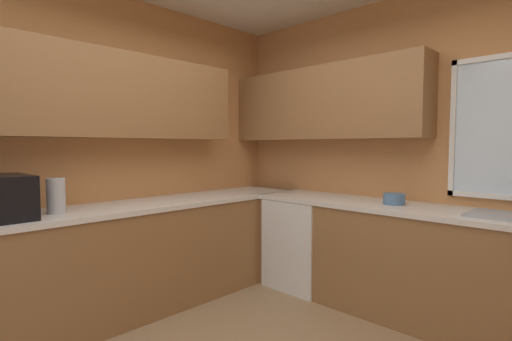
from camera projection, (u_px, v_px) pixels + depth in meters
name	position (u px, v px, depth m)	size (l,w,h in m)	color
room_shell	(270.00, 86.00, 2.57)	(3.71, 3.87, 2.76)	#C6844C
counter_run_left	(127.00, 259.00, 3.11)	(0.65, 3.48, 0.90)	olive
counter_run_back	(409.00, 262.00, 3.05)	(2.80, 0.65, 0.90)	olive
dishwasher	(304.00, 242.00, 3.75)	(0.60, 0.60, 0.86)	white
kettle	(56.00, 196.00, 2.68)	(0.12, 0.12, 0.25)	#B7B7BC
bowl	(394.00, 199.00, 3.11)	(0.17, 0.17, 0.09)	#4C7099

